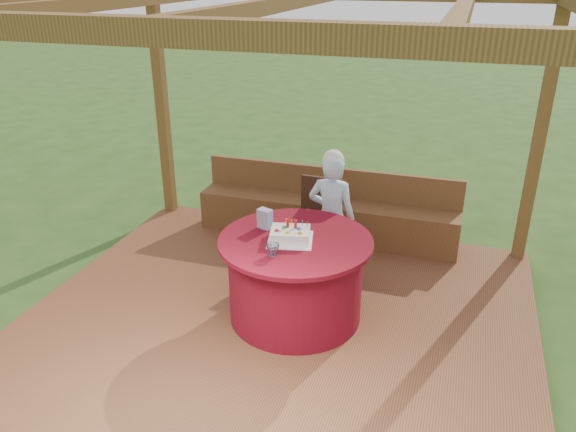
# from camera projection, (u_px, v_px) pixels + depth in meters

# --- Properties ---
(ground) EXTENTS (60.00, 60.00, 0.00)m
(ground) POSITION_uv_depth(u_px,v_px,m) (280.00, 325.00, 5.18)
(ground) COLOR #274818
(ground) RESTS_ON ground
(deck) EXTENTS (4.50, 4.00, 0.12)m
(deck) POSITION_uv_depth(u_px,v_px,m) (280.00, 320.00, 5.16)
(deck) COLOR brown
(deck) RESTS_ON ground
(pergola) EXTENTS (4.50, 4.00, 2.72)m
(pergola) POSITION_uv_depth(u_px,v_px,m) (278.00, 58.00, 4.20)
(pergola) COLOR brown
(pergola) RESTS_ON deck
(bench) EXTENTS (3.00, 0.42, 0.80)m
(bench) POSITION_uv_depth(u_px,v_px,m) (326.00, 215.00, 6.52)
(bench) COLOR brown
(bench) RESTS_ON deck
(table) EXTENTS (1.34, 1.34, 0.78)m
(table) POSITION_uv_depth(u_px,v_px,m) (295.00, 278.00, 4.96)
(table) COLOR maroon
(table) RESTS_ON deck
(chair) EXTENTS (0.49, 0.49, 0.91)m
(chair) POSITION_uv_depth(u_px,v_px,m) (318.00, 217.00, 5.88)
(chair) COLOR #361C11
(chair) RESTS_ON deck
(elderly_woman) EXTENTS (0.48, 0.32, 1.34)m
(elderly_woman) POSITION_uv_depth(u_px,v_px,m) (331.00, 214.00, 5.54)
(elderly_woman) COLOR #98C4E2
(elderly_woman) RESTS_ON deck
(birthday_cake) EXTENTS (0.45, 0.45, 0.17)m
(birthday_cake) POSITION_uv_depth(u_px,v_px,m) (290.00, 235.00, 4.77)
(birthday_cake) COLOR white
(birthday_cake) RESTS_ON table
(gift_bag) EXTENTS (0.14, 0.12, 0.18)m
(gift_bag) POSITION_uv_depth(u_px,v_px,m) (265.00, 219.00, 4.98)
(gift_bag) COLOR #C57FA6
(gift_bag) RESTS_ON table
(drinking_glass) EXTENTS (0.12, 0.12, 0.10)m
(drinking_glass) POSITION_uv_depth(u_px,v_px,m) (273.00, 250.00, 4.51)
(drinking_glass) COLOR white
(drinking_glass) RESTS_ON table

